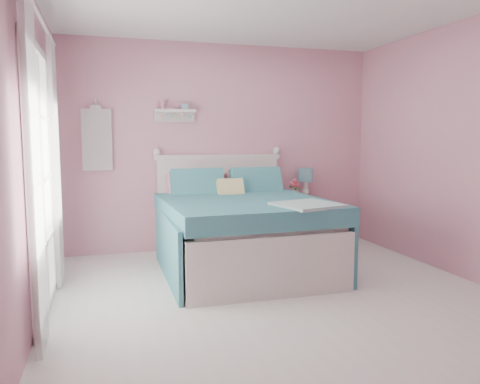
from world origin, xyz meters
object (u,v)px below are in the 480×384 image
bed (240,231)px  table_lamp (306,177)px  nightstand (302,222)px  teacup (303,197)px  vase (295,193)px

bed → table_lamp: bed is taller
bed → nightstand: (1.09, 0.82, -0.10)m
bed → teacup: size_ratio=22.74×
nightstand → vase: (-0.11, -0.01, 0.39)m
bed → teacup: bed is taller
bed → vase: size_ratio=12.97×
nightstand → bed: bearing=-143.2°
bed → table_lamp: 1.55m
table_lamp → teacup: table_lamp is taller
nightstand → teacup: bearing=-109.4°
nightstand → vase: vase is taller
table_lamp → vase: bearing=-155.4°
teacup → table_lamp: bearing=59.2°
bed → nightstand: size_ratio=3.40×
table_lamp → nightstand: bearing=-134.3°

